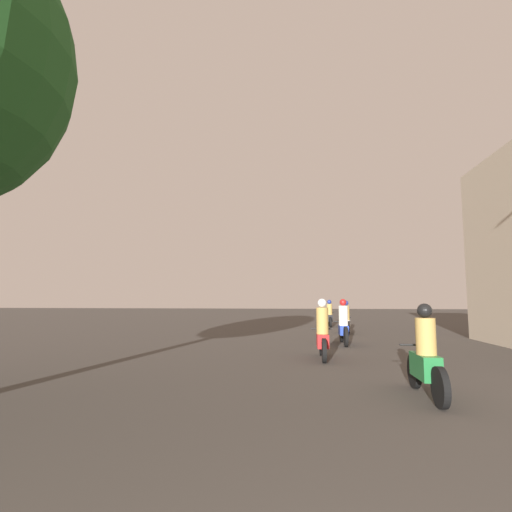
{
  "coord_description": "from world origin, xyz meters",
  "views": [
    {
      "loc": [
        -0.96,
        -0.56,
        1.64
      ],
      "look_at": [
        -2.9,
        17.34,
        3.53
      ],
      "focal_mm": 28.0,
      "sensor_mm": 36.0,
      "label": 1
    }
  ],
  "objects_px": {
    "motorcycle_green": "(426,359)",
    "motorcycle_white": "(346,320)",
    "motorcycle_red": "(322,335)",
    "motorcycle_blue": "(343,326)",
    "motorcycle_black": "(329,316)"
  },
  "relations": [
    {
      "from": "motorcycle_green",
      "to": "motorcycle_white",
      "type": "height_order",
      "value": "motorcycle_green"
    },
    {
      "from": "motorcycle_red",
      "to": "motorcycle_blue",
      "type": "bearing_deg",
      "value": 76.38
    },
    {
      "from": "motorcycle_black",
      "to": "motorcycle_green",
      "type": "bearing_deg",
      "value": -96.5
    },
    {
      "from": "motorcycle_green",
      "to": "motorcycle_red",
      "type": "distance_m",
      "value": 4.28
    },
    {
      "from": "motorcycle_red",
      "to": "motorcycle_white",
      "type": "relative_size",
      "value": 1.06
    },
    {
      "from": "motorcycle_blue",
      "to": "motorcycle_green",
      "type": "bearing_deg",
      "value": -95.43
    },
    {
      "from": "motorcycle_green",
      "to": "motorcycle_white",
      "type": "distance_m",
      "value": 12.08
    },
    {
      "from": "motorcycle_red",
      "to": "motorcycle_blue",
      "type": "xyz_separation_m",
      "value": [
        0.93,
        3.47,
        -0.0
      ]
    },
    {
      "from": "motorcycle_blue",
      "to": "motorcycle_black",
      "type": "height_order",
      "value": "motorcycle_blue"
    },
    {
      "from": "motorcycle_green",
      "to": "motorcycle_black",
      "type": "relative_size",
      "value": 1.03
    },
    {
      "from": "motorcycle_white",
      "to": "motorcycle_green",
      "type": "bearing_deg",
      "value": -91.47
    },
    {
      "from": "motorcycle_red",
      "to": "motorcycle_black",
      "type": "bearing_deg",
      "value": 86.29
    },
    {
      "from": "motorcycle_red",
      "to": "motorcycle_white",
      "type": "xyz_separation_m",
      "value": [
        1.54,
        8.06,
        -0.04
      ]
    },
    {
      "from": "motorcycle_red",
      "to": "motorcycle_black",
      "type": "relative_size",
      "value": 1.01
    },
    {
      "from": "motorcycle_blue",
      "to": "motorcycle_white",
      "type": "relative_size",
      "value": 1.15
    }
  ]
}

